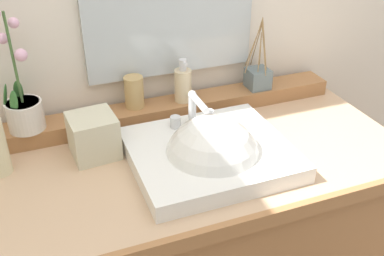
% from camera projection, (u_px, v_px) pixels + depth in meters
% --- Properties ---
extents(back_ledge, '(1.28, 0.10, 0.05)m').
position_uv_depth(back_ledge, '(156.00, 111.00, 1.52)').
color(back_ledge, '#A46E42').
rests_on(back_ledge, vanity_cabinet).
extents(sink_basin, '(0.45, 0.40, 0.29)m').
position_uv_depth(sink_basin, '(211.00, 160.00, 1.30)').
color(sink_basin, white).
rests_on(sink_basin, vanity_cabinet).
extents(potted_plant, '(0.12, 0.11, 0.37)m').
position_uv_depth(potted_plant, '(23.00, 106.00, 1.33)').
color(potted_plant, silver).
rests_on(potted_plant, back_ledge).
extents(soap_dispenser, '(0.06, 0.06, 0.15)m').
position_uv_depth(soap_dispenser, '(183.00, 84.00, 1.50)').
color(soap_dispenser, beige).
rests_on(soap_dispenser, back_ledge).
extents(tumbler_cup, '(0.06, 0.06, 0.11)m').
position_uv_depth(tumbler_cup, '(134.00, 92.00, 1.47)').
color(tumbler_cup, tan).
rests_on(tumbler_cup, back_ledge).
extents(reed_diffuser, '(0.09, 0.11, 0.25)m').
position_uv_depth(reed_diffuser, '(258.00, 77.00, 1.60)').
color(reed_diffuser, slate).
rests_on(reed_diffuser, back_ledge).
extents(tissue_box, '(0.14, 0.14, 0.13)m').
position_uv_depth(tissue_box, '(93.00, 136.00, 1.32)').
color(tissue_box, beige).
rests_on(tissue_box, vanity_cabinet).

